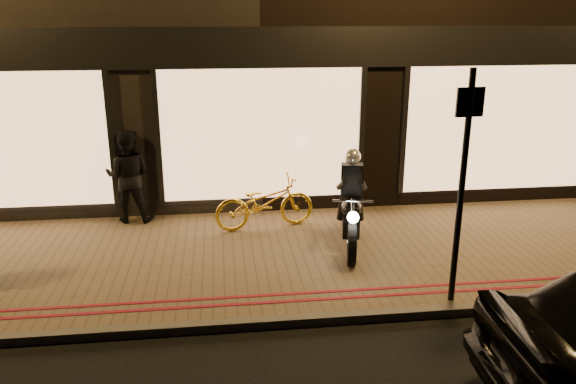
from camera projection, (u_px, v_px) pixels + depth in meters
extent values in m
plane|color=black|center=(289.00, 328.00, 6.95)|extent=(90.00, 90.00, 0.00)
cube|color=brown|center=(273.00, 257.00, 8.82)|extent=(50.00, 4.00, 0.12)
cube|color=#59544C|center=(288.00, 322.00, 6.97)|extent=(50.00, 0.14, 0.12)
cube|color=maroon|center=(284.00, 302.00, 7.33)|extent=(50.00, 0.06, 0.01)
cube|color=maroon|center=(283.00, 294.00, 7.52)|extent=(50.00, 0.06, 0.01)
cube|color=black|center=(260.00, 47.00, 9.72)|extent=(48.00, 0.12, 0.70)
cube|color=#F6B97B|center=(1.00, 142.00, 9.65)|extent=(3.60, 0.06, 2.38)
cube|color=#F6B97B|center=(262.00, 135.00, 10.18)|extent=(3.60, 0.06, 2.38)
cube|color=#F6B97B|center=(497.00, 129.00, 10.71)|extent=(3.60, 0.06, 2.38)
cylinder|color=black|center=(352.00, 244.00, 8.34)|extent=(0.24, 0.65, 0.64)
cylinder|color=black|center=(349.00, 214.00, 9.57)|extent=(0.24, 0.65, 0.64)
cylinder|color=silver|center=(352.00, 244.00, 8.34)|extent=(0.16, 0.16, 0.14)
cylinder|color=silver|center=(349.00, 214.00, 9.57)|extent=(0.16, 0.16, 0.14)
cube|color=black|center=(351.00, 223.00, 8.98)|extent=(0.39, 0.74, 0.30)
ellipsoid|color=black|center=(351.00, 208.00, 8.76)|extent=(0.42, 0.56, 0.29)
cube|color=black|center=(351.00, 199.00, 9.17)|extent=(0.32, 0.58, 0.09)
cylinder|color=silver|center=(353.00, 201.00, 8.29)|extent=(0.59, 0.15, 0.03)
cylinder|color=silver|center=(352.00, 224.00, 8.30)|extent=(0.11, 0.33, 0.71)
sphere|color=white|center=(353.00, 217.00, 8.11)|extent=(0.20, 0.20, 0.17)
cylinder|color=silver|center=(357.00, 220.00, 9.44)|extent=(0.18, 0.55, 0.07)
cube|color=black|center=(352.00, 181.00, 8.94)|extent=(0.38, 0.28, 0.55)
sphere|color=silver|center=(353.00, 157.00, 8.76)|extent=(0.31, 0.31, 0.26)
cylinder|color=black|center=(342.00, 185.00, 8.64)|extent=(0.13, 0.60, 0.34)
cylinder|color=black|center=(363.00, 185.00, 8.62)|extent=(0.28, 0.60, 0.34)
cylinder|color=black|center=(342.00, 208.00, 9.05)|extent=(0.15, 0.28, 0.46)
cylinder|color=black|center=(359.00, 208.00, 9.03)|extent=(0.24, 0.29, 0.46)
cylinder|color=black|center=(461.00, 191.00, 6.94)|extent=(0.09, 0.09, 3.00)
cube|color=black|center=(470.00, 102.00, 6.61)|extent=(0.35, 0.05, 0.35)
imported|color=yellow|center=(265.00, 203.00, 9.74)|extent=(1.84, 0.93, 0.92)
imported|color=black|center=(128.00, 176.00, 9.96)|extent=(0.88, 0.71, 1.68)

